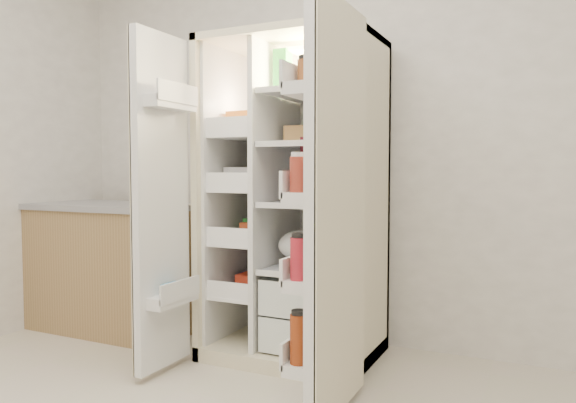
% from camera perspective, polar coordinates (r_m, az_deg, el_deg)
% --- Properties ---
extents(wall_back, '(4.00, 0.02, 2.70)m').
position_cam_1_polar(wall_back, '(3.41, 5.98, 8.10)').
color(wall_back, white).
rests_on(wall_back, floor).
extents(refrigerator, '(0.92, 0.70, 1.80)m').
position_cam_1_polar(refrigerator, '(3.14, 1.32, -2.53)').
color(refrigerator, beige).
rests_on(refrigerator, floor).
extents(freezer_door, '(0.15, 0.40, 1.72)m').
position_cam_1_polar(freezer_door, '(2.89, -13.07, -0.19)').
color(freezer_door, silver).
rests_on(freezer_door, floor).
extents(fridge_door, '(0.17, 0.58, 1.72)m').
position_cam_1_polar(fridge_door, '(2.31, 4.69, -1.37)').
color(fridge_door, silver).
rests_on(fridge_door, floor).
extents(kitchen_counter, '(1.16, 0.62, 0.84)m').
position_cam_1_polar(kitchen_counter, '(3.86, -17.74, -6.41)').
color(kitchen_counter, '#997A4C').
rests_on(kitchen_counter, floor).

